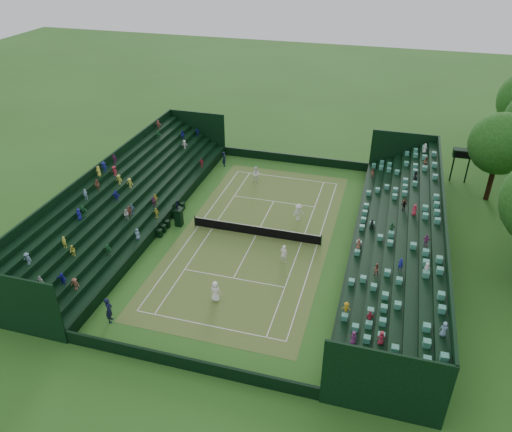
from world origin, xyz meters
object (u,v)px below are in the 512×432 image
object	(u,v)px
umpire_chair	(178,215)
player_far_east	(298,212)
player_near_east	(284,254)
tennis_net	(256,230)
player_near_west	(215,291)
player_far_west	(256,174)

from	to	relation	value
umpire_chair	player_far_east	distance (m)	11.01
umpire_chair	player_near_east	distance (m)	10.92
player_near_east	player_far_east	bearing A→B (deg)	-85.48
tennis_net	player_near_west	distance (m)	9.25
player_near_east	player_far_east	distance (m)	6.89
tennis_net	player_far_east	bearing A→B (deg)	49.96
player_near_east	player_far_west	bearing A→B (deg)	-62.74
umpire_chair	player_far_west	size ratio (longest dim) A/B	1.44
player_far_west	player_near_east	bearing A→B (deg)	-72.62
tennis_net	player_near_east	xyz separation A→B (m)	(3.27, -3.26, 0.31)
umpire_chair	player_far_east	xyz separation A→B (m)	(10.28, 3.92, -0.27)
player_far_east	player_far_west	bearing A→B (deg)	90.28
player_near_east	player_far_west	size ratio (longest dim) A/B	0.94
umpire_chair	player_far_west	distance (m)	11.24
tennis_net	player_far_west	distance (m)	10.43
player_near_west	player_near_east	size ratio (longest dim) A/B	1.01
tennis_net	player_far_west	world-z (taller)	player_far_west
umpire_chair	player_far_east	world-z (taller)	umpire_chair
player_far_west	player_far_east	distance (m)	8.69
umpire_chair	player_far_east	size ratio (longest dim) A/B	1.55
player_near_west	player_far_west	distance (m)	19.42
player_far_west	tennis_net	bearing A→B (deg)	-81.54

